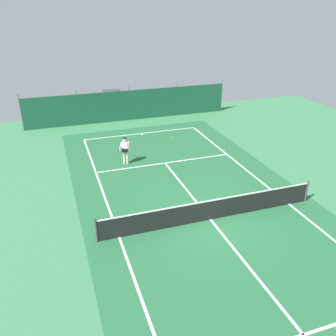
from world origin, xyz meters
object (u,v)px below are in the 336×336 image
Objects in this scene: tennis_player at (125,149)px; tennis_net at (211,210)px; tennis_ball_near_player at (171,137)px; parked_car at (113,102)px.

tennis_net is at bearing 136.66° from tennis_player.
tennis_player reaches higher than tennis_net.
parked_car reaches higher than tennis_ball_near_player.
tennis_player is at bearing 107.58° from tennis_net.
tennis_ball_near_player is (1.77, 10.35, -0.48)m from tennis_net.
tennis_net is at bearing -99.71° from tennis_ball_near_player.
tennis_net reaches higher than tennis_ball_near_player.
parked_car is (1.42, 11.31, -0.12)m from tennis_player.
parked_car reaches higher than tennis_net.
tennis_net is 2.32× the size of parked_car.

